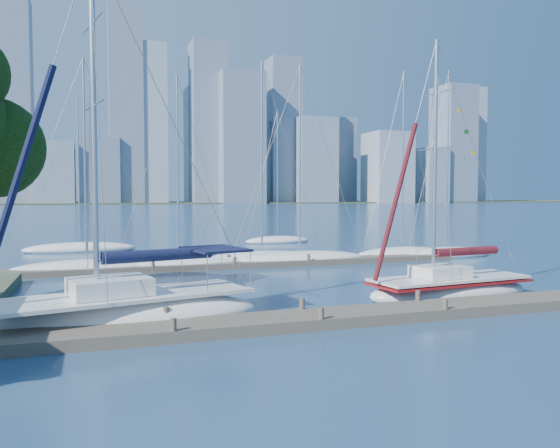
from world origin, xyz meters
name	(u,v)px	position (x,y,z in m)	size (l,w,h in m)	color
ground	(311,325)	(0.00, 0.00, 0.00)	(700.00, 700.00, 0.00)	navy
near_dock	(311,319)	(0.00, 0.00, 0.20)	(26.00, 2.00, 0.40)	#4A4136
far_dock	(246,264)	(2.00, 16.00, 0.18)	(30.00, 1.80, 0.36)	#4A4136
far_shore	(107,203)	(0.00, 320.00, 0.00)	(800.00, 100.00, 1.50)	#38472D
sailboat_navy	(129,297)	(-6.16, 2.16, 0.99)	(9.90, 5.13, 13.72)	silver
sailboat_maroon	(449,277)	(7.86, 2.77, 0.93)	(8.25, 3.38, 11.94)	silver
bg_boat_0	(87,268)	(-7.74, 16.71, 0.26)	(9.16, 4.42, 13.13)	silver
bg_boat_1	(179,265)	(-2.27, 16.65, 0.25)	(8.42, 5.20, 12.47)	silver
bg_boat_2	(262,259)	(3.50, 17.50, 0.29)	(8.67, 2.63, 13.98)	silver
bg_boat_3	(300,259)	(5.94, 16.64, 0.28)	(9.99, 3.83, 13.78)	silver
bg_boat_4	(402,254)	(14.45, 17.51, 0.29)	(7.75, 4.00, 14.13)	silver
bg_boat_5	(446,253)	(17.73, 16.67, 0.27)	(8.02, 3.91, 14.20)	silver
bg_boat_6	(80,248)	(-8.41, 29.89, 0.26)	(9.18, 4.24, 13.05)	silver
bg_boat_7	(277,240)	(9.66, 32.44, 0.26)	(6.71, 3.25, 13.19)	silver
skyline	(148,141)	(21.47, 290.45, 34.42)	(502.49, 51.31, 105.78)	#7D8DA1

